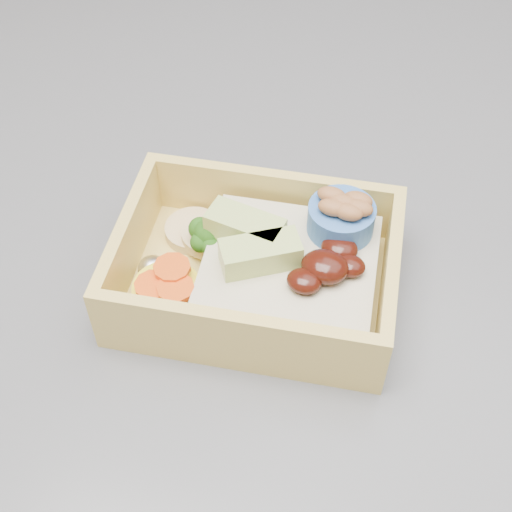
% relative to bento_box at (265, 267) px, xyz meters
% --- Properties ---
extents(bento_box, '(0.19, 0.15, 0.06)m').
position_rel_bento_box_xyz_m(bento_box, '(0.00, 0.00, 0.00)').
color(bento_box, '#D6B758').
rests_on(bento_box, island).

